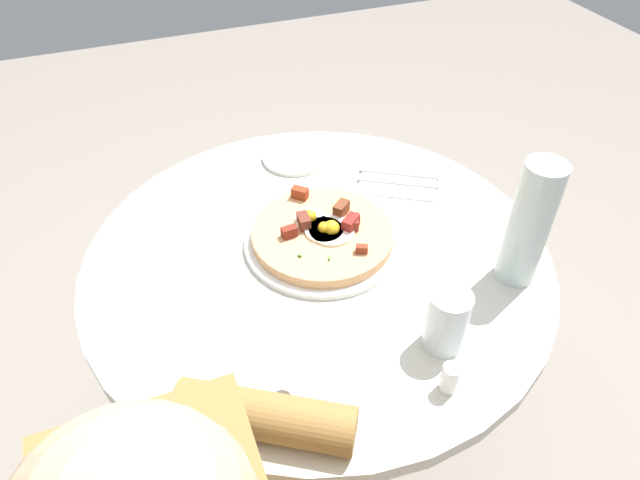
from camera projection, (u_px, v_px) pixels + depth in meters
ground_plane at (318, 440)px, 1.58m from camera, size 6.00×6.00×0.00m
dining_table at (318, 309)px, 1.22m from camera, size 0.90×0.90×0.71m
pizza_plate at (323, 241)px, 1.12m from camera, size 0.31×0.31×0.01m
breakfast_pizza at (323, 233)px, 1.11m from camera, size 0.28×0.28×0.05m
bread_plate at (295, 157)px, 1.34m from camera, size 0.15×0.15×0.01m
napkin at (399, 179)px, 1.28m from camera, size 0.21×0.22×0.00m
fork at (399, 173)px, 1.29m from camera, size 0.10×0.16×0.00m
knife at (398, 182)px, 1.27m from camera, size 0.10×0.16×0.00m
water_glass at (447, 320)px, 0.90m from camera, size 0.07×0.07×0.11m
water_bottle at (529, 224)px, 0.98m from camera, size 0.07×0.07×0.25m
salt_shaker at (450, 378)px, 0.86m from camera, size 0.03×0.03×0.05m
pepper_shaker at (283, 407)px, 0.82m from camera, size 0.03×0.03×0.05m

